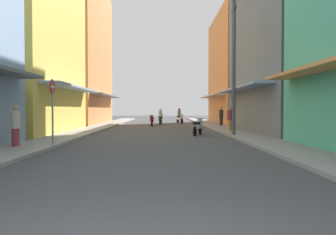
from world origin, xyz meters
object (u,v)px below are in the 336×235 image
(pedestrian_foreground, at_px, (221,117))
(pedestrian_midway, at_px, (15,127))
(motorbike_red, at_px, (152,120))
(street_sign_no_entry, at_px, (52,103))
(motorbike_white, at_px, (180,117))
(motorbike_silver, at_px, (198,126))
(pedestrian_crossing, at_px, (229,119))
(motorbike_green, at_px, (161,117))
(utility_pole, at_px, (234,67))

(pedestrian_foreground, distance_m, pedestrian_midway, 18.74)
(motorbike_red, relative_size, street_sign_no_entry, 0.68)
(pedestrian_midway, bearing_deg, motorbike_red, 75.21)
(motorbike_white, relative_size, street_sign_no_entry, 0.66)
(motorbike_silver, bearing_deg, pedestrian_crossing, 48.97)
(motorbike_red, bearing_deg, motorbike_white, 63.79)
(motorbike_green, bearing_deg, pedestrian_foreground, -38.74)
(motorbike_red, height_order, motorbike_green, motorbike_green)
(motorbike_silver, distance_m, motorbike_red, 10.66)
(motorbike_silver, xyz_separation_m, utility_pole, (1.80, -1.16, 3.27))
(motorbike_green, height_order, pedestrian_crossing, pedestrian_crossing)
(utility_pole, bearing_deg, motorbike_green, 105.90)
(motorbike_silver, xyz_separation_m, motorbike_red, (-2.98, 10.23, 0.00))
(utility_pole, relative_size, street_sign_no_entry, 2.79)
(pedestrian_crossing, distance_m, pedestrian_midway, 13.58)
(motorbike_silver, height_order, motorbike_red, same)
(motorbike_white, distance_m, street_sign_no_entry, 22.77)
(motorbike_green, distance_m, utility_pole, 15.04)
(motorbike_red, xyz_separation_m, motorbike_green, (0.75, 2.77, 0.20))
(utility_pole, distance_m, street_sign_no_entry, 9.73)
(motorbike_white, xyz_separation_m, street_sign_no_entry, (-5.98, -21.95, 1.01))
(pedestrian_crossing, xyz_separation_m, pedestrian_midway, (-9.79, -9.41, -0.00))
(motorbike_red, xyz_separation_m, utility_pole, (4.78, -11.40, 3.27))
(pedestrian_midway, bearing_deg, pedestrian_foreground, 56.61)
(motorbike_green, relative_size, pedestrian_midway, 1.08)
(motorbike_white, bearing_deg, pedestrian_crossing, -78.72)
(motorbike_white, bearing_deg, pedestrian_midway, -107.74)
(motorbike_red, relative_size, pedestrian_foreground, 1.08)
(motorbike_green, bearing_deg, motorbike_red, -105.13)
(motorbike_silver, relative_size, street_sign_no_entry, 0.65)
(pedestrian_foreground, bearing_deg, motorbike_silver, -107.76)
(motorbike_red, relative_size, pedestrian_midway, 1.08)
(street_sign_no_entry, bearing_deg, pedestrian_midway, -156.84)
(motorbike_green, bearing_deg, street_sign_no_entry, -101.82)
(pedestrian_crossing, relative_size, pedestrian_midway, 1.00)
(motorbike_red, bearing_deg, motorbike_green, 74.87)
(pedestrian_foreground, bearing_deg, pedestrian_crossing, -94.83)
(street_sign_no_entry, bearing_deg, utility_pole, 32.09)
(motorbike_white, relative_size, pedestrian_crossing, 1.04)
(street_sign_no_entry, bearing_deg, motorbike_red, 78.74)
(motorbike_red, relative_size, motorbike_green, 1.00)
(motorbike_red, bearing_deg, pedestrian_midway, -104.79)
(motorbike_red, xyz_separation_m, pedestrian_foreground, (5.84, -1.31, 0.34))
(motorbike_red, bearing_deg, motorbike_silver, -73.76)
(motorbike_white, height_order, pedestrian_crossing, pedestrian_crossing)
(utility_pole, bearing_deg, motorbike_white, 97.01)
(motorbike_green, relative_size, utility_pole, 0.25)
(motorbike_silver, distance_m, motorbike_white, 15.73)
(pedestrian_foreground, bearing_deg, motorbike_white, 114.68)
(pedestrian_foreground, bearing_deg, motorbike_red, 167.32)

